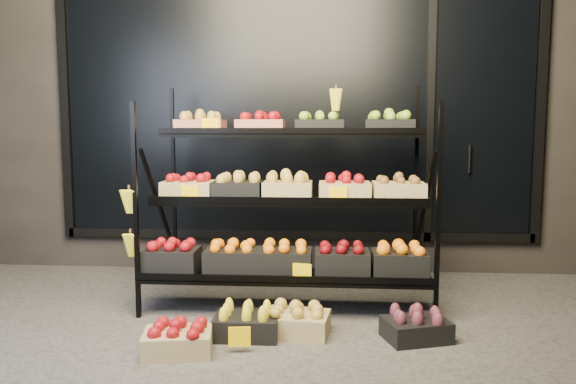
# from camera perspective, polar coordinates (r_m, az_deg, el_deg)

# --- Properties ---
(ground) EXTENTS (24.00, 24.00, 0.00)m
(ground) POSITION_cam_1_polar(r_m,az_deg,el_deg) (3.80, -0.59, -13.84)
(ground) COLOR #514F4C
(ground) RESTS_ON ground
(building) EXTENTS (6.00, 2.08, 3.50)m
(building) POSITION_cam_1_polar(r_m,az_deg,el_deg) (6.16, 1.34, 10.44)
(building) COLOR #2D2826
(building) RESTS_ON ground
(display_rack) EXTENTS (2.18, 1.02, 1.74)m
(display_rack) POSITION_cam_1_polar(r_m,az_deg,el_deg) (4.20, -0.08, -0.82)
(display_rack) COLOR black
(display_rack) RESTS_ON ground
(tag_floor_a) EXTENTS (0.13, 0.01, 0.12)m
(tag_floor_a) POSITION_cam_1_polar(r_m,az_deg,el_deg) (3.43, -4.94, -15.07)
(tag_floor_a) COLOR #FFCB00
(tag_floor_a) RESTS_ON ground
(floor_crate_left) EXTENTS (0.44, 0.35, 0.20)m
(floor_crate_left) POSITION_cam_1_polar(r_m,az_deg,el_deg) (3.46, -11.15, -14.37)
(floor_crate_left) COLOR tan
(floor_crate_left) RESTS_ON ground
(floor_crate_midleft) EXTENTS (0.41, 0.30, 0.20)m
(floor_crate_midleft) POSITION_cam_1_polar(r_m,az_deg,el_deg) (3.67, -4.21, -13.02)
(floor_crate_midleft) COLOR black
(floor_crate_midleft) RESTS_ON ground
(floor_crate_midright) EXTENTS (0.44, 0.35, 0.20)m
(floor_crate_midright) POSITION_cam_1_polar(r_m,az_deg,el_deg) (3.70, 0.94, -12.87)
(floor_crate_midright) COLOR tan
(floor_crate_midright) RESTS_ON ground
(floor_crate_right) EXTENTS (0.45, 0.39, 0.20)m
(floor_crate_right) POSITION_cam_1_polar(r_m,az_deg,el_deg) (3.69, 12.89, -13.10)
(floor_crate_right) COLOR black
(floor_crate_right) RESTS_ON ground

